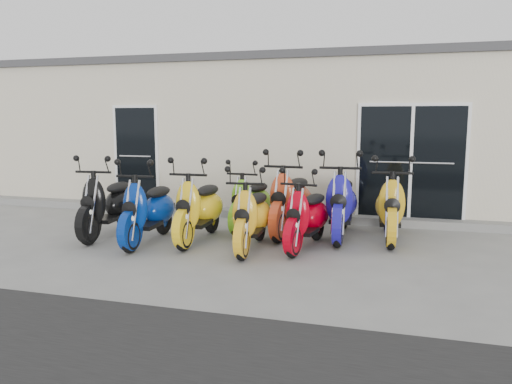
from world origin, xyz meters
TOP-DOWN VIEW (x-y plane):
  - ground at (0.00, 0.00)m, footprint 80.00×80.00m
  - building at (0.00, 5.20)m, footprint 14.00×6.00m
  - roof_cap at (0.00, 5.20)m, footprint 14.20×6.20m
  - front_step at (0.00, 2.02)m, footprint 14.00×0.40m
  - door_left at (-3.20, 2.17)m, footprint 1.07×0.08m
  - door_right at (2.60, 2.17)m, footprint 2.02×0.08m
  - scooter_front_black at (-2.42, -0.24)m, footprint 0.87×2.00m
  - scooter_front_blue at (-1.52, -0.48)m, footprint 0.80×1.95m
  - scooter_front_orange_a at (-0.76, -0.15)m, footprint 0.75×1.96m
  - scooter_front_orange_b at (0.23, -0.43)m, footprint 0.77×1.86m
  - scooter_front_red at (1.03, -0.12)m, footprint 0.90×1.85m
  - scooter_back_green at (-0.19, 0.90)m, footprint 0.81×1.84m
  - scooter_back_red at (0.59, 0.76)m, footprint 0.90×2.12m
  - scooter_back_blue at (1.47, 0.76)m, footprint 0.85×2.11m
  - scooter_back_yellow at (2.27, 0.81)m, footprint 0.83×2.01m

SIDE VIEW (x-z plane):
  - ground at x=0.00m, z-range 0.00..0.00m
  - front_step at x=0.00m, z-range 0.00..0.15m
  - scooter_front_red at x=1.03m, z-range 0.00..1.31m
  - scooter_back_green at x=-0.19m, z-range 0.00..1.32m
  - scooter_front_orange_b at x=0.23m, z-range 0.00..1.35m
  - scooter_front_blue at x=-1.52m, z-range 0.00..1.42m
  - scooter_front_orange_a at x=-0.76m, z-range 0.00..1.44m
  - scooter_front_black at x=-2.42m, z-range 0.00..1.44m
  - scooter_back_yellow at x=2.27m, z-range 0.00..1.46m
  - scooter_back_red at x=0.59m, z-range 0.00..1.53m
  - scooter_back_blue at x=1.47m, z-range 0.00..1.54m
  - door_left at x=-3.20m, z-range 0.15..2.37m
  - door_right at x=2.60m, z-range 0.15..2.37m
  - building at x=0.00m, z-range 0.00..3.20m
  - roof_cap at x=0.00m, z-range 3.20..3.36m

